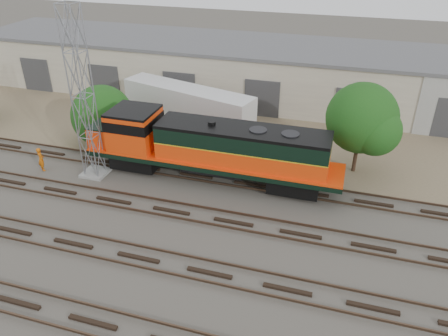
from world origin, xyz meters
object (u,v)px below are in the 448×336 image
(locomotive, at_px, (208,147))
(signal_tower, at_px, (83,99))
(semi_trailer, at_px, (190,104))
(worker, at_px, (41,159))

(locomotive, height_order, signal_tower, signal_tower)
(signal_tower, relative_size, semi_trailer, 0.95)
(locomotive, xyz_separation_m, worker, (-11.81, -2.35, -1.54))
(worker, xyz_separation_m, semi_trailer, (7.78, 9.73, 1.44))
(worker, relative_size, semi_trailer, 0.15)
(semi_trailer, bearing_deg, locomotive, -45.35)
(locomotive, distance_m, signal_tower, 8.69)
(worker, height_order, semi_trailer, semi_trailer)
(locomotive, relative_size, worker, 9.95)
(signal_tower, height_order, semi_trailer, signal_tower)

